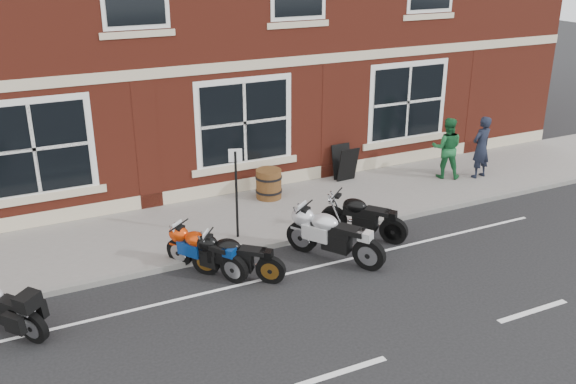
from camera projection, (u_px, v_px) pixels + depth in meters
name	position (u px, v px, depth m)	size (l,w,h in m)	color
ground	(264.00, 285.00, 12.47)	(80.00, 80.00, 0.00)	black
sidewalk	(212.00, 225.00, 14.96)	(30.00, 3.00, 0.12)	slate
kerb	(237.00, 252.00, 13.64)	(30.00, 0.16, 0.12)	slate
moto_touring_silver	(1.00, 304.00, 10.85)	(1.27, 1.62, 1.28)	black
moto_sport_red	(205.00, 250.00, 12.76)	(1.17, 1.74, 0.89)	black
moto_sport_black	(237.00, 255.00, 12.56)	(1.52, 1.36, 0.87)	black
moto_sport_silver	(334.00, 234.00, 13.28)	(1.33, 2.00, 1.02)	black
moto_naked_black	(362.00, 215.00, 14.31)	(1.35, 1.70, 0.92)	black
pedestrian_left	(481.00, 147.00, 17.49)	(0.63, 0.41, 1.72)	black
pedestrian_right	(447.00, 148.00, 17.49)	(0.82, 0.64, 1.69)	#1A5D2F
a_board_sign	(345.00, 163.00, 17.44)	(0.57, 0.38, 0.95)	black
barrel_planter	(269.00, 184.00, 16.24)	(0.68, 0.68, 0.75)	#4C2214
parking_sign	(236.00, 187.00, 13.79)	(0.28, 0.10, 2.04)	black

